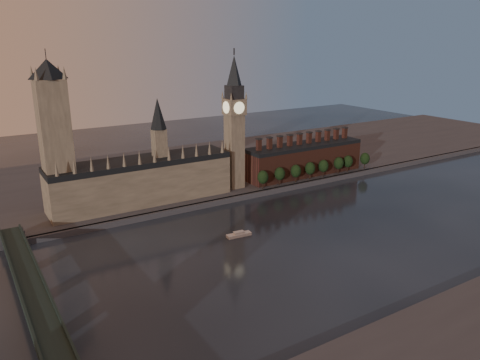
# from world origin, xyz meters

# --- Properties ---
(ground) EXTENTS (900.00, 900.00, 0.00)m
(ground) POSITION_xyz_m (0.00, 0.00, 0.00)
(ground) COLOR black
(ground) RESTS_ON ground
(north_bank) EXTENTS (900.00, 182.00, 4.00)m
(north_bank) POSITION_xyz_m (0.00, 178.04, 2.00)
(north_bank) COLOR #444449
(north_bank) RESTS_ON ground
(palace_of_westminster) EXTENTS (130.00, 30.30, 74.00)m
(palace_of_westminster) POSITION_xyz_m (-64.41, 114.91, 21.63)
(palace_of_westminster) COLOR gray
(palace_of_westminster) RESTS_ON north_bank
(victoria_tower) EXTENTS (24.00, 24.00, 108.00)m
(victoria_tower) POSITION_xyz_m (-120.00, 115.00, 59.09)
(victoria_tower) COLOR gray
(victoria_tower) RESTS_ON north_bank
(big_ben) EXTENTS (15.00, 15.00, 107.00)m
(big_ben) POSITION_xyz_m (10.00, 110.00, 56.83)
(big_ben) COLOR gray
(big_ben) RESTS_ON north_bank
(chimney_block) EXTENTS (110.00, 25.00, 37.00)m
(chimney_block) POSITION_xyz_m (80.00, 110.00, 17.82)
(chimney_block) COLOR brown
(chimney_block) RESTS_ON north_bank
(embankment_tree_0) EXTENTS (8.60, 8.60, 14.88)m
(embankment_tree_0) POSITION_xyz_m (26.50, 94.13, 13.47)
(embankment_tree_0) COLOR black
(embankment_tree_0) RESTS_ON north_bank
(embankment_tree_1) EXTENTS (8.60, 8.60, 14.88)m
(embankment_tree_1) POSITION_xyz_m (43.48, 94.94, 13.47)
(embankment_tree_1) COLOR black
(embankment_tree_1) RESTS_ON north_bank
(embankment_tree_2) EXTENTS (8.60, 8.60, 14.88)m
(embankment_tree_2) POSITION_xyz_m (59.44, 94.36, 13.47)
(embankment_tree_2) COLOR black
(embankment_tree_2) RESTS_ON north_bank
(embankment_tree_3) EXTENTS (8.60, 8.60, 14.88)m
(embankment_tree_3) POSITION_xyz_m (74.78, 94.58, 13.47)
(embankment_tree_3) COLOR black
(embankment_tree_3) RESTS_ON north_bank
(embankment_tree_4) EXTENTS (8.60, 8.60, 14.88)m
(embankment_tree_4) POSITION_xyz_m (89.38, 94.43, 13.47)
(embankment_tree_4) COLOR black
(embankment_tree_4) RESTS_ON north_bank
(embankment_tree_5) EXTENTS (8.60, 8.60, 14.88)m
(embankment_tree_5) POSITION_xyz_m (107.08, 94.59, 13.47)
(embankment_tree_5) COLOR black
(embankment_tree_5) RESTS_ON north_bank
(embankment_tree_6) EXTENTS (8.60, 8.60, 14.88)m
(embankment_tree_6) POSITION_xyz_m (118.15, 94.69, 13.47)
(embankment_tree_6) COLOR black
(embankment_tree_6) RESTS_ON north_bank
(embankment_tree_7) EXTENTS (8.60, 8.60, 14.88)m
(embankment_tree_7) POSITION_xyz_m (138.47, 93.96, 13.47)
(embankment_tree_7) COLOR black
(embankment_tree_7) RESTS_ON north_bank
(westminster_bridge) EXTENTS (14.00, 200.00, 11.55)m
(westminster_bridge) POSITION_xyz_m (-155.00, -2.70, 7.44)
(westminster_bridge) COLOR black
(westminster_bridge) RESTS_ON ground
(river_boat) EXTENTS (16.11, 5.86, 3.16)m
(river_boat) POSITION_xyz_m (-33.47, 33.02, 1.21)
(river_boat) COLOR white
(river_boat) RESTS_ON ground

